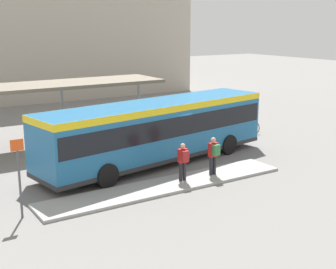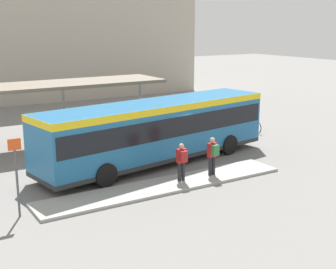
{
  "view_description": "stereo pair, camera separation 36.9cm",
  "coord_description": "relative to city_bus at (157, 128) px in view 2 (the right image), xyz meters",
  "views": [
    {
      "loc": [
        -11.17,
        -18.5,
        6.58
      ],
      "look_at": [
        0.61,
        0.0,
        1.33
      ],
      "focal_mm": 50.0,
      "sensor_mm": 36.0,
      "label": 1
    },
    {
      "loc": [
        -10.86,
        -18.7,
        6.58
      ],
      "look_at": [
        0.61,
        0.0,
        1.33
      ],
      "focal_mm": 50.0,
      "sensor_mm": 36.0,
      "label": 2
    }
  ],
  "objects": [
    {
      "name": "bicycle_orange",
      "position": [
        8.33,
        2.63,
        -1.37
      ],
      "size": [
        0.48,
        1.74,
        0.75
      ],
      "rotation": [
        0.0,
        0.0,
        -1.64
      ],
      "color": "black",
      "rests_on": "ground_plane"
    },
    {
      "name": "ground_plane",
      "position": [
        -0.01,
        -0.0,
        -1.74
      ],
      "size": [
        120.0,
        120.0,
        0.0
      ],
      "primitive_type": "plane",
      "color": "slate"
    },
    {
      "name": "station_shelter",
      "position": [
        -2.53,
        5.86,
        1.54
      ],
      "size": [
        11.23,
        3.34,
        3.43
      ],
      "color": "#706656",
      "rests_on": "ground_plane"
    },
    {
      "name": "curb_island",
      "position": [
        -1.44,
        -3.11,
        -1.68
      ],
      "size": [
        10.91,
        1.8,
        0.12
      ],
      "color": "#9E9E99",
      "rests_on": "ground_plane"
    },
    {
      "name": "platform_sign",
      "position": [
        -7.34,
        -3.05,
        -0.19
      ],
      "size": [
        0.44,
        0.08,
        2.8
      ],
      "color": "#4C4C51",
      "rests_on": "ground_plane"
    },
    {
      "name": "pedestrian_waiting",
      "position": [
        0.92,
        -3.17,
        -0.66
      ],
      "size": [
        0.42,
        0.43,
        1.68
      ],
      "rotation": [
        0.0,
        0.0,
        1.6
      ],
      "color": "#232328",
      "rests_on": "curb_island"
    },
    {
      "name": "bicycle_yellow",
      "position": [
        8.19,
        3.46,
        -1.38
      ],
      "size": [
        0.48,
        1.67,
        0.72
      ],
      "rotation": [
        0.0,
        0.0,
        1.53
      ],
      "color": "black",
      "rests_on": "ground_plane"
    },
    {
      "name": "station_building",
      "position": [
        0.8,
        26.69,
        5.09
      ],
      "size": [
        29.84,
        14.02,
        13.67
      ],
      "color": "#B2A899",
      "rests_on": "ground_plane"
    },
    {
      "name": "city_bus",
      "position": [
        0.0,
        0.0,
        0.0
      ],
      "size": [
        12.39,
        4.5,
        2.96
      ],
      "rotation": [
        0.0,
        0.0,
        0.16
      ],
      "color": "#1E6093",
      "rests_on": "ground_plane"
    },
    {
      "name": "bicycle_blue",
      "position": [
        8.06,
        4.29,
        -1.39
      ],
      "size": [
        0.48,
        1.61,
        0.7
      ],
      "rotation": [
        0.0,
        0.0,
        -1.48
      ],
      "color": "black",
      "rests_on": "ground_plane"
    },
    {
      "name": "pedestrian_companion",
      "position": [
        -0.63,
        -3.1,
        -0.7
      ],
      "size": [
        0.41,
        0.43,
        1.61
      ],
      "rotation": [
        0.0,
        0.0,
        1.49
      ],
      "color": "#232328",
      "rests_on": "curb_island"
    }
  ]
}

